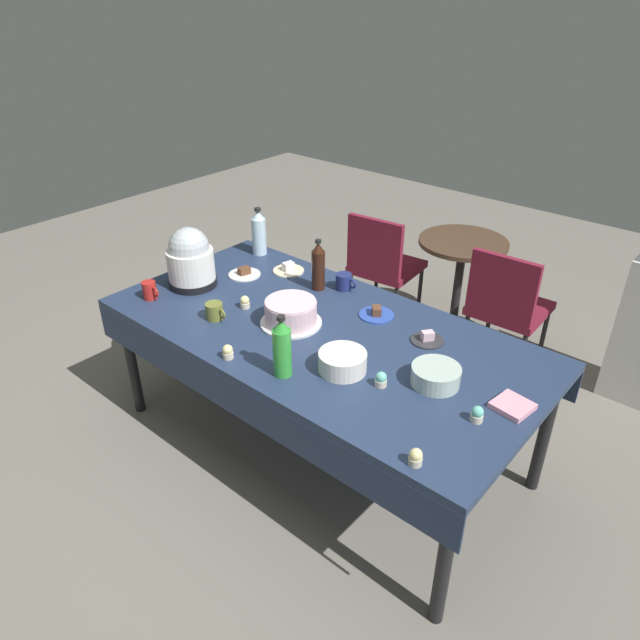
% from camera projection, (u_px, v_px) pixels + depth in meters
% --- Properties ---
extents(ground, '(9.00, 9.00, 0.00)m').
position_uv_depth(ground, '(320.00, 444.00, 3.25)').
color(ground, slate).
extents(potluck_table, '(2.20, 1.10, 0.75)m').
position_uv_depth(potluck_table, '(320.00, 339.00, 2.90)').
color(potluck_table, navy).
rests_on(potluck_table, ground).
extents(frosted_layer_cake, '(0.31, 0.31, 0.13)m').
position_uv_depth(frosted_layer_cake, '(291.00, 313.00, 2.88)').
color(frosted_layer_cake, silver).
rests_on(frosted_layer_cake, potluck_table).
extents(slow_cooker, '(0.27, 0.27, 0.34)m').
position_uv_depth(slow_cooker, '(190.00, 259.00, 3.20)').
color(slow_cooker, black).
rests_on(slow_cooker, potluck_table).
extents(glass_salad_bowl, '(0.21, 0.21, 0.08)m').
position_uv_depth(glass_salad_bowl, '(436.00, 376.00, 2.46)').
color(glass_salad_bowl, '#B2C6BC').
rests_on(glass_salad_bowl, potluck_table).
extents(ceramic_snack_bowl, '(0.21, 0.21, 0.09)m').
position_uv_depth(ceramic_snack_bowl, '(343.00, 362.00, 2.54)').
color(ceramic_snack_bowl, silver).
rests_on(ceramic_snack_bowl, potluck_table).
extents(dessert_plate_cream, '(0.18, 0.18, 0.06)m').
position_uv_depth(dessert_plate_cream, '(288.00, 269.00, 3.43)').
color(dessert_plate_cream, beige).
rests_on(dessert_plate_cream, potluck_table).
extents(dessert_plate_cobalt, '(0.18, 0.18, 0.05)m').
position_uv_depth(dessert_plate_cobalt, '(376.00, 313.00, 2.98)').
color(dessert_plate_cobalt, '#2D4CB2').
rests_on(dessert_plate_cobalt, potluck_table).
extents(dessert_plate_charcoal, '(0.16, 0.16, 0.05)m').
position_uv_depth(dessert_plate_charcoal, '(427.00, 339.00, 2.77)').
color(dessert_plate_charcoal, '#2D2D33').
rests_on(dessert_plate_charcoal, potluck_table).
extents(dessert_plate_white, '(0.19, 0.19, 0.05)m').
position_uv_depth(dessert_plate_white, '(244.00, 273.00, 3.38)').
color(dessert_plate_white, white).
rests_on(dessert_plate_white, potluck_table).
extents(cupcake_vanilla, '(0.05, 0.05, 0.07)m').
position_uv_depth(cupcake_vanilla, '(228.00, 352.00, 2.63)').
color(cupcake_vanilla, beige).
rests_on(cupcake_vanilla, potluck_table).
extents(cupcake_berry, '(0.05, 0.05, 0.07)m').
position_uv_depth(cupcake_berry, '(245.00, 302.00, 3.04)').
color(cupcake_berry, beige).
rests_on(cupcake_berry, potluck_table).
extents(cupcake_lemon, '(0.05, 0.05, 0.07)m').
position_uv_depth(cupcake_lemon, '(416.00, 457.00, 2.05)').
color(cupcake_lemon, beige).
rests_on(cupcake_lemon, potluck_table).
extents(cupcake_cocoa, '(0.05, 0.05, 0.07)m').
position_uv_depth(cupcake_cocoa, '(381.00, 379.00, 2.45)').
color(cupcake_cocoa, beige).
rests_on(cupcake_cocoa, potluck_table).
extents(cupcake_rose, '(0.05, 0.05, 0.07)m').
position_uv_depth(cupcake_rose, '(477.00, 414.00, 2.25)').
color(cupcake_rose, beige).
rests_on(cupcake_rose, potluck_table).
extents(soda_bottle_lime_soda, '(0.08, 0.08, 0.29)m').
position_uv_depth(soda_bottle_lime_soda, '(282.00, 348.00, 2.47)').
color(soda_bottle_lime_soda, green).
rests_on(soda_bottle_lime_soda, potluck_table).
extents(soda_bottle_water, '(0.09, 0.09, 0.30)m').
position_uv_depth(soda_bottle_water, '(259.00, 233.00, 3.59)').
color(soda_bottle_water, silver).
rests_on(soda_bottle_water, potluck_table).
extents(soda_bottle_cola, '(0.07, 0.07, 0.29)m').
position_uv_depth(soda_bottle_cola, '(318.00, 266.00, 3.18)').
color(soda_bottle_cola, '#33190F').
rests_on(soda_bottle_cola, potluck_table).
extents(coffee_mug_olive, '(0.13, 0.09, 0.08)m').
position_uv_depth(coffee_mug_olive, '(215.00, 311.00, 2.93)').
color(coffee_mug_olive, olive).
rests_on(coffee_mug_olive, potluck_table).
extents(coffee_mug_red, '(0.12, 0.07, 0.10)m').
position_uv_depth(coffee_mug_red, '(150.00, 290.00, 3.12)').
color(coffee_mug_red, '#B2231E').
rests_on(coffee_mug_red, potluck_table).
extents(coffee_mug_navy, '(0.13, 0.09, 0.09)m').
position_uv_depth(coffee_mug_navy, '(344.00, 282.00, 3.22)').
color(coffee_mug_navy, navy).
rests_on(coffee_mug_navy, potluck_table).
extents(paper_napkin_stack, '(0.16, 0.16, 0.02)m').
position_uv_depth(paper_napkin_stack, '(512.00, 406.00, 2.33)').
color(paper_napkin_stack, pink).
rests_on(paper_napkin_stack, potluck_table).
extents(maroon_chair_left, '(0.48, 0.48, 0.85)m').
position_uv_depth(maroon_chair_left, '(382.00, 262.00, 4.17)').
color(maroon_chair_left, maroon).
rests_on(maroon_chair_left, ground).
extents(maroon_chair_right, '(0.46, 0.46, 0.85)m').
position_uv_depth(maroon_chair_right, '(507.00, 303.00, 3.63)').
color(maroon_chair_right, maroon).
rests_on(maroon_chair_right, ground).
extents(round_cafe_table, '(0.60, 0.60, 0.72)m').
position_uv_depth(round_cafe_table, '(460.00, 270.00, 4.03)').
color(round_cafe_table, '#473323').
rests_on(round_cafe_table, ground).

